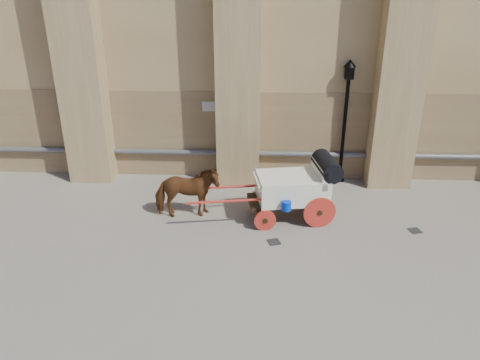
{
  "coord_description": "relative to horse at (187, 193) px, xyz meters",
  "views": [
    {
      "loc": [
        -0.25,
        -11.05,
        6.55
      ],
      "look_at": [
        -0.82,
        0.98,
        1.19
      ],
      "focal_mm": 35.0,
      "sensor_mm": 36.0,
      "label": 1
    }
  ],
  "objects": [
    {
      "name": "ground",
      "position": [
        2.34,
        -0.94,
        -0.78
      ],
      "size": [
        90.0,
        90.0,
        0.0
      ],
      "primitive_type": "plane",
      "color": "#6E665B",
      "rests_on": "ground"
    },
    {
      "name": "drain_grate_near",
      "position": [
        2.49,
        -1.31,
        -0.77
      ],
      "size": [
        0.4,
        0.4,
        0.01
      ],
      "primitive_type": "cube",
      "rotation": [
        0.0,
        0.0,
        0.32
      ],
      "color": "black",
      "rests_on": "ground"
    },
    {
      "name": "carriage",
      "position": [
        3.14,
        0.11,
        0.23
      ],
      "size": [
        4.39,
        1.82,
        1.87
      ],
      "rotation": [
        0.0,
        0.0,
        0.16
      ],
      "color": "black",
      "rests_on": "ground"
    },
    {
      "name": "drain_grate_far",
      "position": [
        6.4,
        -0.53,
        -0.77
      ],
      "size": [
        0.4,
        0.4,
        0.01
      ],
      "primitive_type": "cube",
      "rotation": [
        0.0,
        0.0,
        0.28
      ],
      "color": "black",
      "rests_on": "ground"
    },
    {
      "name": "horse",
      "position": [
        0.0,
        0.0,
        0.0
      ],
      "size": [
        1.95,
        1.11,
        1.56
      ],
      "primitive_type": "imported",
      "rotation": [
        0.0,
        0.0,
        1.72
      ],
      "color": "brown",
      "rests_on": "ground"
    },
    {
      "name": "street_lamp",
      "position": [
        4.81,
        2.85,
        1.41
      ],
      "size": [
        0.38,
        0.38,
        4.09
      ],
      "color": "black",
      "rests_on": "ground"
    }
  ]
}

